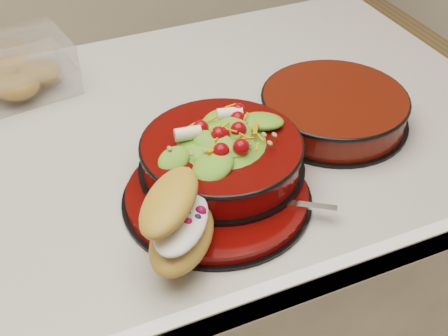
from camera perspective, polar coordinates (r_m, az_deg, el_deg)
name	(u,v)px	position (r m, az deg, el deg)	size (l,w,h in m)	color
island_counter	(169,310)	(1.35, -5.03, -12.79)	(1.24, 0.74, 0.90)	white
dinner_plate	(218,195)	(0.90, -0.58, -2.53)	(0.28, 0.28, 0.02)	black
salad_bowl	(222,149)	(0.91, -0.23, 1.76)	(0.25, 0.25, 0.10)	black
croissant	(180,221)	(0.79, -4.09, -4.86)	(0.15, 0.17, 0.08)	gold
fork	(277,202)	(0.88, 4.84, -3.09)	(0.14, 0.10, 0.00)	silver
pastry_box	(13,70)	(1.19, -18.75, 8.44)	(0.22, 0.17, 0.09)	white
extra_bowl	(334,108)	(1.07, 10.02, 5.44)	(0.26, 0.26, 0.05)	black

